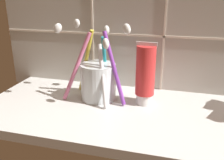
# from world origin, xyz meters

# --- Properties ---
(sink_counter) EXTENTS (0.74, 0.29, 0.02)m
(sink_counter) POSITION_xyz_m (0.00, 0.00, 0.01)
(sink_counter) COLOR silver
(sink_counter) RESTS_ON ground
(tile_wall_backsplash) EXTENTS (0.84, 0.02, 0.42)m
(tile_wall_backsplash) POSITION_xyz_m (0.00, 0.15, 0.21)
(tile_wall_backsplash) COLOR #B7B2A8
(tile_wall_backsplash) RESTS_ON ground
(toothbrush_cup) EXTENTS (0.18, 0.13, 0.19)m
(toothbrush_cup) POSITION_xyz_m (-0.12, 0.04, 0.07)
(toothbrush_cup) COLOR silver
(toothbrush_cup) RESTS_ON sink_counter
(toothpaste_tube) EXTENTS (0.04, 0.04, 0.14)m
(toothpaste_tube) POSITION_xyz_m (-0.01, 0.04, 0.09)
(toothpaste_tube) COLOR white
(toothpaste_tube) RESTS_ON sink_counter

